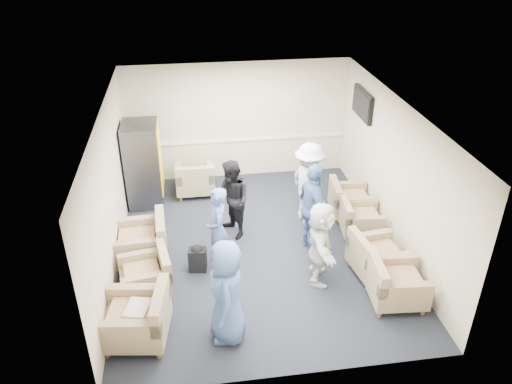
{
  "coord_description": "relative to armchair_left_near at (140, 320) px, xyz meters",
  "views": [
    {
      "loc": [
        -1.12,
        -7.55,
        5.45
      ],
      "look_at": [
        0.01,
        0.2,
        1.07
      ],
      "focal_mm": 35.0,
      "sensor_mm": 36.0,
      "label": 1
    }
  ],
  "objects": [
    {
      "name": "person_back_left",
      "position": [
        1.6,
        2.49,
        0.42
      ],
      "size": [
        0.85,
        0.93,
        1.55
      ],
      "primitive_type": "imported",
      "rotation": [
        0.0,
        0.0,
        -1.14
      ],
      "color": "black",
      "rests_on": "floor"
    },
    {
      "name": "armchair_right_far",
      "position": [
        4.0,
        2.9,
        -0.05
      ],
      "size": [
        0.86,
        0.86,
        0.63
      ],
      "rotation": [
        0.0,
        0.0,
        1.48
      ],
      "color": "#8A7859",
      "rests_on": "floor"
    },
    {
      "name": "ceiling",
      "position": [
        2.0,
        2.02,
        2.34
      ],
      "size": [
        6.0,
        6.0,
        0.0
      ],
      "primitive_type": "plane",
      "rotation": [
        3.14,
        0.0,
        0.0
      ],
      "color": "silver",
      "rests_on": "back_wall"
    },
    {
      "name": "armchair_right_midfar",
      "position": [
        3.99,
        2.21,
        -0.06
      ],
      "size": [
        0.83,
        0.83,
        0.6
      ],
      "rotation": [
        0.0,
        0.0,
        1.46
      ],
      "color": "#8A7859",
      "rests_on": "floor"
    },
    {
      "name": "back_wall",
      "position": [
        2.0,
        5.02,
        0.99
      ],
      "size": [
        5.0,
        0.02,
        2.7
      ],
      "primitive_type": "cube",
      "color": "beige",
      "rests_on": "floor"
    },
    {
      "name": "person_mid_left",
      "position": [
        1.25,
        1.56,
        0.41
      ],
      "size": [
        0.38,
        0.57,
        1.54
      ],
      "primitive_type": "imported",
      "rotation": [
        0.0,
        0.0,
        -1.55
      ],
      "color": "#405E9A",
      "rests_on": "floor"
    },
    {
      "name": "person_mid_right",
      "position": [
        2.97,
        1.82,
        0.5
      ],
      "size": [
        0.57,
        1.06,
        1.73
      ],
      "primitive_type": "imported",
      "rotation": [
        0.0,
        0.0,
        1.72
      ],
      "color": "#405E9A",
      "rests_on": "floor"
    },
    {
      "name": "vending_machine",
      "position": [
        -0.09,
        4.03,
        0.54
      ],
      "size": [
        0.73,
        0.85,
        1.79
      ],
      "color": "#4B4B52",
      "rests_on": "floor"
    },
    {
      "name": "armchair_left_far",
      "position": [
        -0.03,
        1.95,
        -0.0
      ],
      "size": [
        0.94,
        0.94,
        0.72
      ],
      "rotation": [
        0.0,
        0.0,
        -1.52
      ],
      "color": "#8A7859",
      "rests_on": "floor"
    },
    {
      "name": "armchair_right_midnear",
      "position": [
        3.87,
        0.95,
        -0.03
      ],
      "size": [
        0.93,
        0.93,
        0.66
      ],
      "rotation": [
        0.0,
        0.0,
        1.71
      ],
      "color": "#8A7859",
      "rests_on": "floor"
    },
    {
      "name": "tv",
      "position": [
        4.44,
        3.82,
        1.69
      ],
      "size": [
        0.1,
        1.0,
        0.58
      ],
      "color": "black",
      "rests_on": "right_wall"
    },
    {
      "name": "right_wall",
      "position": [
        4.5,
        2.02,
        0.99
      ],
      "size": [
        0.02,
        6.0,
        2.7
      ],
      "primitive_type": "cube",
      "color": "beige",
      "rests_on": "floor"
    },
    {
      "name": "armchair_corner",
      "position": [
        0.95,
        4.23,
        -0.03
      ],
      "size": [
        0.83,
        0.83,
        0.66
      ],
      "rotation": [
        0.0,
        0.0,
        3.14
      ],
      "color": "#8A7859",
      "rests_on": "floor"
    },
    {
      "name": "backpack",
      "position": [
        0.88,
        1.5,
        -0.09
      ],
      "size": [
        0.33,
        0.26,
        0.52
      ],
      "rotation": [
        0.0,
        0.0,
        -0.14
      ],
      "color": "black",
      "rests_on": "floor"
    },
    {
      "name": "person_front_left",
      "position": [
        1.25,
        -0.13,
        0.46
      ],
      "size": [
        0.57,
        0.84,
        1.64
      ],
      "primitive_type": "imported",
      "rotation": [
        0.0,
        0.0,
        -1.64
      ],
      "color": "#405E9A",
      "rests_on": "floor"
    },
    {
      "name": "person_front_right",
      "position": [
        2.89,
        0.96,
        0.38
      ],
      "size": [
        0.7,
        1.43,
        1.48
      ],
      "primitive_type": "imported",
      "rotation": [
        0.0,
        0.0,
        1.37
      ],
      "color": "silver",
      "rests_on": "floor"
    },
    {
      "name": "armchair_left_near",
      "position": [
        0.0,
        0.0,
        0.0
      ],
      "size": [
        1.02,
        1.02,
        0.72
      ],
      "rotation": [
        0.0,
        0.0,
        -1.71
      ],
      "color": "#8A7859",
      "rests_on": "floor"
    },
    {
      "name": "person_back_right",
      "position": [
        3.14,
        2.79,
        0.48
      ],
      "size": [
        0.9,
        1.22,
        1.69
      ],
      "primitive_type": "imported",
      "rotation": [
        0.0,
        0.0,
        1.85
      ],
      "color": "white",
      "rests_on": "floor"
    },
    {
      "name": "left_wall",
      "position": [
        -0.5,
        2.02,
        0.99
      ],
      "size": [
        0.02,
        6.0,
        2.7
      ],
      "primitive_type": "cube",
      "color": "beige",
      "rests_on": "floor"
    },
    {
      "name": "chair_rail",
      "position": [
        2.0,
        5.0,
        0.54
      ],
      "size": [
        4.98,
        0.04,
        0.06
      ],
      "primitive_type": "cube",
      "color": "silver",
      "rests_on": "back_wall"
    },
    {
      "name": "armchair_left_mid",
      "position": [
        0.07,
        1.06,
        -0.05
      ],
      "size": [
        0.91,
        0.91,
        0.63
      ],
      "rotation": [
        0.0,
        0.0,
        -1.4
      ],
      "color": "#8A7859",
      "rests_on": "floor"
    },
    {
      "name": "floor",
      "position": [
        2.0,
        2.02,
        -0.36
      ],
      "size": [
        6.0,
        6.0,
        0.0
      ],
      "primitive_type": "plane",
      "color": "black",
      "rests_on": "ground"
    },
    {
      "name": "pillow",
      "position": [
        -0.01,
        0.01,
        0.18
      ],
      "size": [
        0.4,
        0.47,
        0.12
      ],
      "primitive_type": "cube",
      "rotation": [
        0.0,
        0.0,
        -1.84
      ],
      "color": "silver",
      "rests_on": "armchair_left_near"
    },
    {
      "name": "front_wall",
      "position": [
        2.0,
        -0.98,
        0.99
      ],
      "size": [
        5.0,
        0.02,
        2.7
      ],
      "primitive_type": "cube",
      "color": "beige",
      "rests_on": "floor"
    },
    {
      "name": "armchair_right_near",
      "position": [
        3.91,
        0.25,
        -0.02
      ],
      "size": [
        0.9,
        0.9,
        0.68
      ],
      "rotation": [
        0.0,
        0.0,
        1.5
      ],
      "color": "#8A7859",
      "rests_on": "floor"
    }
  ]
}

